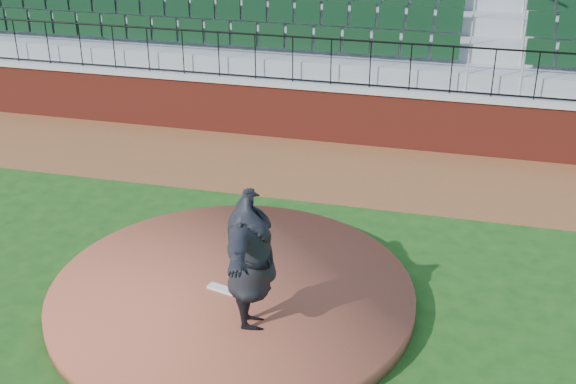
{
  "coord_description": "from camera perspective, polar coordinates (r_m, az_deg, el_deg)",
  "views": [
    {
      "loc": [
        2.46,
        -8.3,
        6.15
      ],
      "look_at": [
        0.0,
        1.5,
        1.3
      ],
      "focal_mm": 46.01,
      "sensor_mm": 36.0,
      "label": 1
    }
  ],
  "objects": [
    {
      "name": "pitcher",
      "position": [
        9.56,
        -2.85,
        -5.55
      ],
      "size": [
        1.14,
        2.44,
        1.92
      ],
      "primitive_type": "imported",
      "rotation": [
        0.0,
        0.0,
        1.79
      ],
      "color": "black",
      "rests_on": "pitchers_mound"
    },
    {
      "name": "pitching_rubber",
      "position": [
        10.78,
        -4.85,
        -7.55
      ],
      "size": [
        0.57,
        0.27,
        0.04
      ],
      "primitive_type": "cube",
      "rotation": [
        0.0,
        0.0,
        -0.25
      ],
      "color": "silver",
      "rests_on": "pitchers_mound"
    },
    {
      "name": "field_wall",
      "position": [
        16.46,
        4.7,
        5.86
      ],
      "size": [
        34.0,
        0.35,
        1.2
      ],
      "primitive_type": "cube",
      "color": "maroon",
      "rests_on": "ground"
    },
    {
      "name": "warning_track",
      "position": [
        15.21,
        3.59,
        1.78
      ],
      "size": [
        34.0,
        3.2,
        0.01
      ],
      "primitive_type": "cube",
      "color": "brown",
      "rests_on": "ground"
    },
    {
      "name": "ground",
      "position": [
        10.62,
        -2.0,
        -9.77
      ],
      "size": [
        90.0,
        90.0,
        0.0
      ],
      "primitive_type": "plane",
      "color": "#1A4614",
      "rests_on": "ground"
    },
    {
      "name": "wall_railing",
      "position": [
        16.09,
        4.85,
        9.88
      ],
      "size": [
        34.0,
        0.05,
        1.0
      ],
      "primitive_type": null,
      "color": "black",
      "rests_on": "wall_cap"
    },
    {
      "name": "seating_stands",
      "position": [
        18.59,
        6.37,
        13.55
      ],
      "size": [
        34.0,
        5.1,
        4.6
      ],
      "primitive_type": null,
      "color": "gray",
      "rests_on": "ground"
    },
    {
      "name": "pitchers_mound",
      "position": [
        10.93,
        -4.34,
        -7.89
      ],
      "size": [
        5.32,
        5.32,
        0.25
      ],
      "primitive_type": "cylinder",
      "color": "brown",
      "rests_on": "ground"
    },
    {
      "name": "wall_cap",
      "position": [
        16.25,
        4.78,
        8.01
      ],
      "size": [
        34.0,
        0.45,
        0.1
      ],
      "primitive_type": "cube",
      "color": "#B7B7B7",
      "rests_on": "field_wall"
    }
  ]
}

